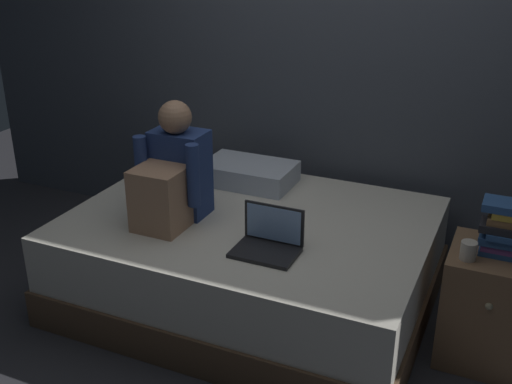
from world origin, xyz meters
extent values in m
plane|color=#2D2D33|center=(0.00, 0.00, 0.00)|extent=(8.00, 8.00, 0.00)
cube|color=#424751|center=(0.00, 1.20, 1.35)|extent=(5.60, 0.10, 2.70)
cube|color=brown|center=(-0.20, 0.30, 0.11)|extent=(2.00, 1.50, 0.22)
cube|color=beige|center=(-0.20, 0.30, 0.38)|extent=(1.96, 1.46, 0.32)
cube|color=brown|center=(1.10, 0.32, 0.30)|extent=(0.44, 0.44, 0.59)
sphere|color=gray|center=(1.10, 0.10, 0.43)|extent=(0.04, 0.04, 0.04)
cube|color=navy|center=(-0.58, 0.20, 0.78)|extent=(0.30, 0.20, 0.48)
sphere|color=#A87C5E|center=(-0.58, 0.17, 1.10)|extent=(0.18, 0.18, 0.18)
cube|color=#A87C5E|center=(-0.58, -0.02, 0.71)|extent=(0.26, 0.24, 0.34)
cylinder|color=navy|center=(-0.74, 0.06, 0.84)|extent=(0.07, 0.07, 0.34)
cylinder|color=navy|center=(-0.42, 0.06, 0.84)|extent=(0.07, 0.07, 0.34)
cube|color=black|center=(0.05, -0.07, 0.55)|extent=(0.32, 0.22, 0.02)
cube|color=black|center=(0.05, 0.05, 0.66)|extent=(0.32, 0.01, 0.20)
cube|color=#8CB2EA|center=(0.05, 0.04, 0.66)|extent=(0.29, 0.00, 0.18)
cube|color=silver|center=(-0.42, 0.75, 0.60)|extent=(0.56, 0.36, 0.13)
cube|color=#284C84|center=(1.12, 0.32, 0.61)|extent=(0.21, 0.14, 0.03)
cube|color=#703D84|center=(1.12, 0.31, 0.64)|extent=(0.21, 0.12, 0.03)
cube|color=#284C84|center=(1.12, 0.32, 0.67)|extent=(0.23, 0.16, 0.04)
cube|color=#284C84|center=(1.13, 0.29, 0.71)|extent=(0.18, 0.14, 0.03)
cube|color=black|center=(1.11, 0.30, 0.74)|extent=(0.22, 0.13, 0.04)
cube|color=brown|center=(1.12, 0.32, 0.77)|extent=(0.19, 0.15, 0.04)
cube|color=#284C84|center=(1.11, 0.31, 0.84)|extent=(0.22, 0.15, 0.04)
cylinder|color=#BCB2A3|center=(0.97, 0.20, 0.64)|extent=(0.08, 0.08, 0.09)
camera|label=1|loc=(1.12, -2.56, 2.04)|focal=43.95mm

